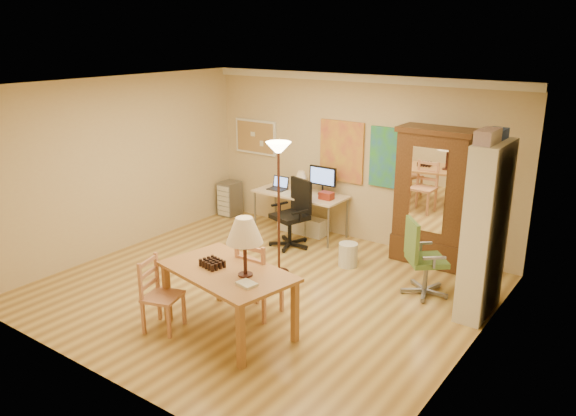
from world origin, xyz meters
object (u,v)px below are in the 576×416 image
Objects in this scene: office_chair_black at (292,229)px; bookshelf at (485,231)px; computer_desk at (303,209)px; armoire at (432,206)px; dining_table at (234,260)px; office_chair_green at (423,274)px.

office_chair_black is 3.29m from bookshelf.
bookshelf reaches higher than office_chair_black.
armoire reaches higher than computer_desk.
bookshelf reaches higher than computer_desk.
dining_table is 1.05× the size of computer_desk.
computer_desk is at bearing 111.15° from dining_table.
bookshelf reaches higher than dining_table.
computer_desk is at bearing 107.13° from office_chair_black.
dining_table is at bearing -106.78° from armoire.
office_chair_black is at bearing 170.92° from bookshelf.
bookshelf is (3.34, -1.09, 0.62)m from computer_desk.
armoire is (-0.35, 1.09, 0.61)m from office_chair_green.
computer_desk is 2.28m from armoire.
dining_table is 3.44m from armoire.
dining_table is at bearing -67.98° from office_chair_black.
computer_desk reaches higher than office_chair_black.
office_chair_green is at bearing 58.55° from dining_table.
computer_desk is 1.54× the size of office_chair_green.
office_chair_green is at bearing -9.97° from office_chair_black.
office_chair_green is at bearing -72.02° from armoire.
bookshelf is at bearing 45.32° from dining_table.
armoire is 0.95× the size of bookshelf.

